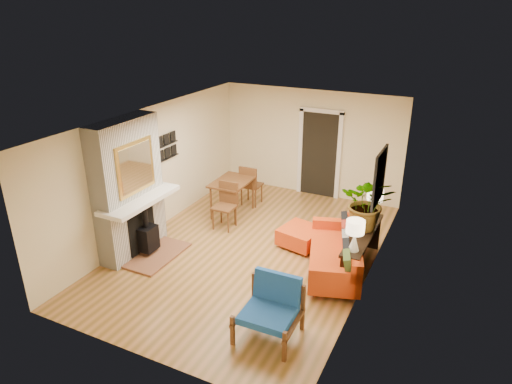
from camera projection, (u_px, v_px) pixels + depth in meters
room_shell at (327, 156)px, 10.38m from camera, size 6.50×6.50×6.50m
fireplace at (130, 192)px, 8.42m from camera, size 1.09×1.68×2.60m
sofa at (339, 254)px, 8.11m from camera, size 1.40×2.14×0.78m
ottoman at (301, 236)px, 8.99m from camera, size 0.88×0.88×0.37m
blue_chair at (272, 305)px, 6.53m from camera, size 0.85×0.84×0.88m
dining_table at (235, 188)px, 10.16m from camera, size 0.79×1.84×0.99m
console_table at (362, 241)px, 8.07m from camera, size 0.34×1.85×0.72m
lamp_near at (355, 232)px, 7.33m from camera, size 0.30×0.30×0.54m
lamp_far at (375, 200)px, 8.52m from camera, size 0.30×0.30×0.54m
houseplant at (368, 203)px, 7.99m from camera, size 1.01×0.91×1.00m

